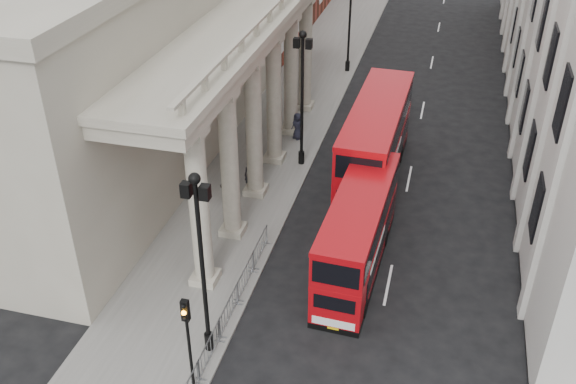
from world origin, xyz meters
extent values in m
cube|color=slate|center=(-3.00, 30.00, 0.06)|extent=(6.00, 140.00, 0.12)
cube|color=slate|center=(13.50, 30.00, 0.06)|extent=(3.00, 140.00, 0.12)
cube|color=slate|center=(-0.05, 30.00, 0.07)|extent=(0.20, 140.00, 0.14)
cube|color=gray|center=(-10.50, 18.00, 6.00)|extent=(9.00, 28.00, 12.00)
cylinder|color=black|center=(-0.60, 4.00, 0.52)|extent=(0.36, 0.36, 0.80)
cylinder|color=black|center=(-0.60, 4.00, 4.12)|extent=(0.18, 0.18, 8.00)
sphere|color=black|center=(-0.60, 4.00, 8.22)|extent=(0.44, 0.44, 0.44)
cube|color=black|center=(-0.25, 4.00, 7.72)|extent=(0.35, 0.35, 0.55)
cube|color=black|center=(-0.95, 4.00, 7.72)|extent=(0.35, 0.35, 0.55)
cylinder|color=black|center=(-0.60, 20.00, 0.52)|extent=(0.36, 0.36, 0.80)
cylinder|color=black|center=(-0.60, 20.00, 4.12)|extent=(0.18, 0.18, 8.00)
sphere|color=black|center=(-0.60, 20.00, 8.22)|extent=(0.44, 0.44, 0.44)
cube|color=black|center=(-0.25, 20.00, 7.72)|extent=(0.35, 0.35, 0.55)
cube|color=black|center=(-0.95, 20.00, 7.72)|extent=(0.35, 0.35, 0.55)
cylinder|color=black|center=(-0.60, 36.00, 0.52)|extent=(0.36, 0.36, 0.80)
cylinder|color=black|center=(-0.60, 36.00, 4.12)|extent=(0.18, 0.18, 8.00)
cylinder|color=black|center=(-0.50, 2.00, 1.82)|extent=(0.12, 0.12, 3.40)
cube|color=black|center=(-0.50, 2.00, 3.97)|extent=(0.28, 0.22, 0.90)
sphere|color=black|center=(-0.50, 1.87, 4.27)|extent=(0.18, 0.18, 0.18)
sphere|color=orange|center=(-0.50, 1.87, 3.97)|extent=(0.18, 0.18, 0.18)
sphere|color=black|center=(-0.50, 1.87, 3.67)|extent=(0.18, 0.18, 0.18)
cube|color=gray|center=(-0.35, 3.40, 0.67)|extent=(0.50, 2.30, 1.10)
cube|color=gray|center=(-0.35, 5.75, 0.67)|extent=(0.50, 2.30, 1.10)
cube|color=gray|center=(-0.35, 8.10, 0.67)|extent=(0.50, 2.30, 1.10)
cube|color=gray|center=(-0.35, 10.45, 0.67)|extent=(0.50, 2.30, 1.10)
cube|color=#A7070E|center=(4.30, 10.87, 1.19)|extent=(2.59, 9.37, 1.77)
cube|color=#A7070E|center=(4.30, 10.87, 3.03)|extent=(2.59, 9.37, 1.55)
cube|color=#A7070E|center=(4.30, 10.87, 3.92)|extent=(2.62, 9.41, 0.22)
cube|color=black|center=(4.30, 10.87, 0.15)|extent=(2.60, 9.38, 0.31)
cube|color=black|center=(4.30, 10.87, 1.42)|extent=(2.57, 7.61, 0.89)
cube|color=black|center=(4.30, 10.87, 3.12)|extent=(2.62, 8.85, 0.97)
cube|color=white|center=(4.12, 6.24, 0.58)|extent=(1.86, 0.13, 0.40)
cube|color=yellow|center=(4.12, 6.23, 0.28)|extent=(0.49, 0.06, 0.12)
cylinder|color=black|center=(3.17, 7.68, 0.44)|extent=(0.32, 0.90, 0.89)
cylinder|color=black|center=(5.17, 7.60, 0.44)|extent=(0.32, 0.90, 0.89)
cylinder|color=black|center=(3.39, 13.08, 0.44)|extent=(0.32, 0.90, 0.89)
cylinder|color=black|center=(5.39, 13.00, 0.44)|extent=(0.32, 0.90, 0.89)
cube|color=#AE080E|center=(3.90, 19.35, 1.42)|extent=(2.94, 11.15, 2.11)
cube|color=#AE080E|center=(3.90, 19.35, 3.61)|extent=(2.94, 11.15, 1.85)
cube|color=#AE080E|center=(3.90, 19.35, 4.67)|extent=(2.98, 11.19, 0.26)
cube|color=black|center=(3.90, 19.35, 0.18)|extent=(2.96, 11.15, 0.37)
cube|color=black|center=(3.90, 19.35, 1.69)|extent=(2.94, 9.04, 1.06)
cube|color=black|center=(3.90, 19.35, 3.72)|extent=(2.98, 10.51, 1.16)
cube|color=white|center=(3.75, 13.82, 0.69)|extent=(2.22, 0.12, 0.47)
cube|color=yellow|center=(3.75, 13.81, 0.34)|extent=(0.58, 0.06, 0.14)
cylinder|color=black|center=(2.61, 15.53, 0.53)|extent=(0.37, 1.06, 1.06)
cylinder|color=black|center=(4.99, 15.47, 0.53)|extent=(0.37, 1.06, 1.06)
cylinder|color=black|center=(2.78, 21.97, 0.53)|extent=(0.37, 1.06, 1.06)
cylinder|color=black|center=(5.16, 21.90, 0.53)|extent=(0.37, 1.06, 1.06)
imported|color=#222227|center=(-2.79, 16.46, 0.94)|extent=(0.70, 0.57, 1.65)
imported|color=black|center=(-3.70, 14.91, 0.89)|extent=(0.83, 0.70, 1.54)
imported|color=black|center=(-1.63, 23.16, 1.02)|extent=(1.05, 0.96, 1.80)
camera|label=1|loc=(7.30, -13.51, 19.50)|focal=40.00mm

